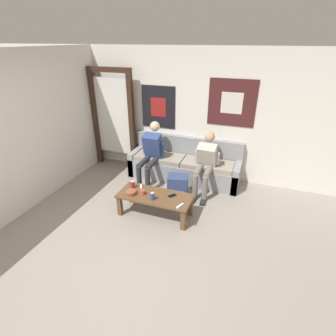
{
  "coord_description": "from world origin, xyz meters",
  "views": [
    {
      "loc": [
        1.51,
        -2.17,
        2.66
      ],
      "look_at": [
        0.09,
        1.65,
        0.64
      ],
      "focal_mm": 28.0,
      "sensor_mm": 36.0,
      "label": 1
    }
  ],
  "objects": [
    {
      "name": "ground_plane",
      "position": [
        0.0,
        0.0,
        0.0
      ],
      "size": [
        18.0,
        18.0,
        0.0
      ],
      "primitive_type": "plane",
      "color": "gray"
    },
    {
      "name": "pillar_candle",
      "position": [
        -0.14,
        1.08,
        0.42
      ],
      "size": [
        0.08,
        0.08,
        0.09
      ],
      "color": "#B24C42",
      "rests_on": "coffee_table"
    },
    {
      "name": "drink_can_red",
      "position": [
        -0.39,
        1.22,
        0.44
      ],
      "size": [
        0.07,
        0.07,
        0.12
      ],
      "color": "maroon",
      "rests_on": "coffee_table"
    },
    {
      "name": "game_controller_near_right",
      "position": [
        0.53,
        0.97,
        0.39
      ],
      "size": [
        0.08,
        0.15,
        0.03
      ],
      "color": "white",
      "rests_on": "coffee_table"
    },
    {
      "name": "wall_back",
      "position": [
        0.0,
        2.85,
        1.28
      ],
      "size": [
        10.0,
        0.07,
        2.55
      ],
      "color": "white",
      "rests_on": "ground_plane"
    },
    {
      "name": "couch",
      "position": [
        0.12,
        2.52,
        0.29
      ],
      "size": [
        2.27,
        0.66,
        0.84
      ],
      "color": "gray",
      "rests_on": "ground_plane"
    },
    {
      "name": "game_controller_near_left",
      "position": [
        -0.27,
        1.29,
        0.39
      ],
      "size": [
        0.09,
        0.14,
        0.03
      ],
      "color": "white",
      "rests_on": "coffee_table"
    },
    {
      "name": "ceramic_bowl",
      "position": [
        -0.33,
        1.02,
        0.41
      ],
      "size": [
        0.18,
        0.18,
        0.07
      ],
      "color": "brown",
      "rests_on": "coffee_table"
    },
    {
      "name": "coffee_table",
      "position": [
        0.05,
        1.13,
        0.31
      ],
      "size": [
        1.21,
        0.52,
        0.38
      ],
      "color": "brown",
      "rests_on": "ground_plane"
    },
    {
      "name": "drink_can_blue",
      "position": [
        0.06,
        1.0,
        0.44
      ],
      "size": [
        0.07,
        0.07,
        0.12
      ],
      "color": "#28479E",
      "rests_on": "coffee_table"
    },
    {
      "name": "person_seated_adult",
      "position": [
        -0.47,
        2.18,
        0.65
      ],
      "size": [
        0.47,
        0.91,
        1.2
      ],
      "color": "#2D2D33",
      "rests_on": "ground_plane"
    },
    {
      "name": "door_frame",
      "position": [
        -1.55,
        2.63,
        1.2
      ],
      "size": [
        1.0,
        0.1,
        2.15
      ],
      "color": "#382319",
      "rests_on": "ground_plane"
    },
    {
      "name": "person_seated_teen",
      "position": [
        0.63,
        2.19,
        0.61
      ],
      "size": [
        0.47,
        0.89,
        1.11
      ],
      "color": "gray",
      "rests_on": "ground_plane"
    },
    {
      "name": "cell_phone",
      "position": [
        0.32,
        1.21,
        0.38
      ],
      "size": [
        0.14,
        0.15,
        0.01
      ],
      "color": "black",
      "rests_on": "coffee_table"
    },
    {
      "name": "backpack",
      "position": [
        0.23,
        1.76,
        0.21
      ],
      "size": [
        0.41,
        0.37,
        0.44
      ],
      "color": "navy",
      "rests_on": "ground_plane"
    }
  ]
}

